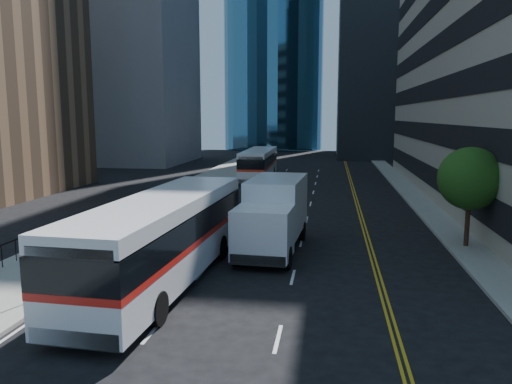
# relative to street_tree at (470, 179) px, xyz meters

# --- Properties ---
(ground) EXTENTS (160.00, 160.00, 0.00)m
(ground) POSITION_rel_street_tree_xyz_m (-9.00, -8.00, -3.64)
(ground) COLOR black
(ground) RESTS_ON ground
(sidewalk_west) EXTENTS (5.00, 90.00, 0.15)m
(sidewalk_west) POSITION_rel_street_tree_xyz_m (-19.50, 17.00, -3.57)
(sidewalk_west) COLOR gray
(sidewalk_west) RESTS_ON ground
(sidewalk_east) EXTENTS (2.00, 90.00, 0.15)m
(sidewalk_east) POSITION_rel_street_tree_xyz_m (-0.00, 17.00, -3.57)
(sidewalk_east) COLOR gray
(sidewalk_east) RESTS_ON ground
(midrise_west) EXTENTS (18.00, 18.00, 35.00)m
(midrise_west) POSITION_rel_street_tree_xyz_m (-37.00, 44.00, 13.86)
(midrise_west) COLOR gray
(midrise_west) RESTS_ON ground
(street_tree) EXTENTS (3.20, 3.20, 5.10)m
(street_tree) POSITION_rel_street_tree_xyz_m (0.00, 0.00, 0.00)
(street_tree) COLOR #332114
(street_tree) RESTS_ON sidewalk_east
(bus_front) EXTENTS (3.65, 13.88, 3.55)m
(bus_front) POSITION_rel_street_tree_xyz_m (-13.67, -7.39, -1.70)
(bus_front) COLOR white
(bus_front) RESTS_ON ground
(bus_rear) EXTENTS (2.89, 12.42, 3.19)m
(bus_rear) POSITION_rel_street_tree_xyz_m (-14.67, 26.42, -1.90)
(bus_rear) COLOR white
(bus_rear) RESTS_ON ground
(box_truck) EXTENTS (3.05, 7.68, 3.61)m
(box_truck) POSITION_rel_street_tree_xyz_m (-9.81, -1.91, -1.74)
(box_truck) COLOR white
(box_truck) RESTS_ON ground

